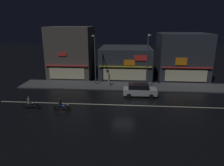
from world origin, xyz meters
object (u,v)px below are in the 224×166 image
object	(u,v)px
streetlamp_mid	(148,57)
motorcycle_following	(61,106)
streetlamp_west	(95,56)
parked_car_near_kerb	(139,90)
pedestrian_on_sidewalk	(109,79)
motorcycle_lead	(30,104)
traffic_cone	(157,92)

from	to	relation	value
streetlamp_mid	motorcycle_following	size ratio (longest dim) A/B	4.08
streetlamp_west	streetlamp_mid	size ratio (longest dim) A/B	0.98
parked_car_near_kerb	pedestrian_on_sidewalk	bearing A→B (deg)	-43.26
parked_car_near_kerb	motorcycle_following	xyz separation A→B (m)	(-8.74, -5.40, -0.24)
streetlamp_west	motorcycle_lead	size ratio (longest dim) A/B	3.98
pedestrian_on_sidewalk	traffic_cone	bearing A→B (deg)	15.75
parked_car_near_kerb	motorcycle_following	bearing A→B (deg)	31.72
streetlamp_mid	motorcycle_lead	distance (m)	16.40
streetlamp_west	motorcycle_lead	world-z (taller)	streetlamp_west
streetlamp_west	motorcycle_lead	distance (m)	11.87
streetlamp_mid	traffic_cone	bearing A→B (deg)	-59.93
motorcycle_following	streetlamp_west	bearing A→B (deg)	-98.10
traffic_cone	streetlamp_mid	bearing A→B (deg)	120.07
pedestrian_on_sidewalk	traffic_cone	size ratio (longest dim) A/B	3.55
parked_car_near_kerb	traffic_cone	size ratio (longest dim) A/B	7.82
streetlamp_mid	pedestrian_on_sidewalk	xyz separation A→B (m)	(-5.54, 0.88, -3.60)
pedestrian_on_sidewalk	motorcycle_lead	bearing A→B (deg)	-90.52
streetlamp_mid	streetlamp_west	bearing A→B (deg)	171.18
motorcycle_following	traffic_cone	distance (m)	12.90
streetlamp_mid	parked_car_near_kerb	world-z (taller)	streetlamp_mid
motorcycle_lead	traffic_cone	size ratio (longest dim) A/B	3.45
streetlamp_mid	motorcycle_following	bearing A→B (deg)	-138.78
motorcycle_lead	motorcycle_following	bearing A→B (deg)	171.02
streetlamp_mid	traffic_cone	size ratio (longest dim) A/B	14.08
pedestrian_on_sidewalk	motorcycle_following	distance (m)	10.49
streetlamp_west	pedestrian_on_sidewalk	bearing A→B (deg)	-8.37
pedestrian_on_sidewalk	parked_car_near_kerb	world-z (taller)	pedestrian_on_sidewalk
motorcycle_lead	streetlamp_mid	bearing A→B (deg)	-152.36
motorcycle_lead	motorcycle_following	world-z (taller)	same
parked_car_near_kerb	motorcycle_lead	bearing A→B (deg)	22.35
streetlamp_mid	traffic_cone	distance (m)	5.11
parked_car_near_kerb	motorcycle_lead	xyz separation A→B (m)	(-12.38, -5.09, -0.24)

